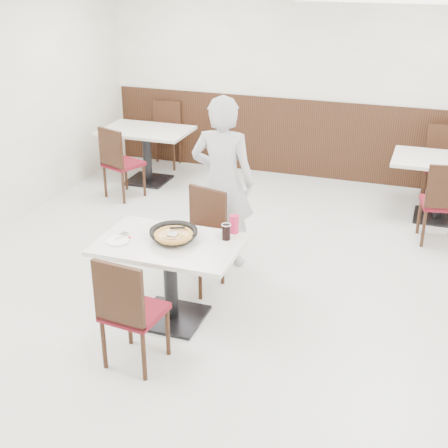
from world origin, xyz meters
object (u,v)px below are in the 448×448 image
(chair_near, at_px, (134,309))
(bg_chair_left_near, at_px, (123,162))
(pizza_pan, at_px, (174,235))
(diner_person, at_px, (223,182))
(main_table, at_px, (171,281))
(cola_glass, at_px, (226,232))
(red_cup, at_px, (234,224))
(pizza, at_px, (174,237))
(bg_table_left, at_px, (147,156))
(bg_chair_right_far, at_px, (441,165))
(bg_chair_left_far, at_px, (165,135))
(bg_chair_right_near, at_px, (441,201))
(side_plate, at_px, (118,241))
(bg_table_right, at_px, (441,189))
(chair_far, at_px, (196,241))

(chair_near, distance_m, bg_chair_left_near, 3.66)
(pizza_pan, height_order, diner_person, diner_person)
(pizza_pan, bearing_deg, chair_near, -92.00)
(main_table, distance_m, cola_glass, 0.65)
(red_cup, distance_m, diner_person, 0.93)
(pizza, xyz_separation_m, diner_person, (0.01, 1.21, 0.07))
(bg_table_left, distance_m, bg_chair_right_far, 3.91)
(bg_chair_left_far, xyz_separation_m, bg_chair_right_near, (3.95, -1.42, 0.00))
(main_table, relative_size, diner_person, 0.68)
(pizza, relative_size, bg_chair_right_near, 0.30)
(main_table, bearing_deg, red_cup, 38.88)
(side_plate, xyz_separation_m, red_cup, (0.86, 0.50, 0.07))
(bg_table_right, xyz_separation_m, bg_chair_right_near, (0.00, -0.68, 0.10))
(main_table, distance_m, side_plate, 0.58)
(pizza, distance_m, side_plate, 0.48)
(chair_near, bearing_deg, main_table, 94.94)
(pizza_pan, xyz_separation_m, bg_chair_left_far, (-1.81, 3.81, -0.32))
(chair_far, bearing_deg, diner_person, -80.44)
(chair_far, xyz_separation_m, side_plate, (-0.40, -0.76, 0.28))
(pizza, bearing_deg, chair_near, -94.78)
(main_table, relative_size, bg_chair_right_far, 1.26)
(cola_glass, bearing_deg, main_table, -153.76)
(diner_person, height_order, bg_chair_right_far, diner_person)
(diner_person, height_order, bg_chair_left_far, diner_person)
(pizza_pan, distance_m, cola_glass, 0.44)
(cola_glass, distance_m, red_cup, 0.15)
(pizza_pan, bearing_deg, bg_chair_right_far, 60.34)
(pizza, height_order, bg_chair_right_near, bg_chair_right_near)
(side_plate, distance_m, bg_chair_right_near, 3.66)
(bg_table_right, distance_m, bg_chair_right_far, 0.63)
(diner_person, distance_m, bg_chair_left_near, 2.31)
(red_cup, relative_size, bg_table_left, 0.13)
(side_plate, bearing_deg, bg_chair_left_far, 109.01)
(side_plate, relative_size, cola_glass, 1.48)
(main_table, distance_m, pizza_pan, 0.42)
(chair_near, xyz_separation_m, side_plate, (-0.40, 0.52, 0.28))
(pizza_pan, relative_size, bg_table_left, 0.31)
(chair_far, distance_m, bg_table_left, 3.10)
(red_cup, bearing_deg, bg_chair_right_near, 50.92)
(main_table, bearing_deg, bg_chair_right_far, 60.61)
(bg_chair_right_near, bearing_deg, side_plate, -145.16)
(pizza, relative_size, bg_table_right, 0.24)
(chair_near, distance_m, bg_chair_right_near, 3.79)
(bg_chair_left_near, height_order, bg_table_right, bg_chair_left_near)
(pizza_pan, bearing_deg, bg_table_right, 55.22)
(pizza_pan, distance_m, bg_chair_right_far, 4.27)
(chair_near, distance_m, bg_chair_left_far, 4.88)
(chair_far, xyz_separation_m, bg_table_left, (-1.74, 2.56, -0.10))
(chair_far, xyz_separation_m, cola_glass, (0.44, -0.41, 0.34))
(bg_chair_left_near, relative_size, bg_chair_left_far, 1.00)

